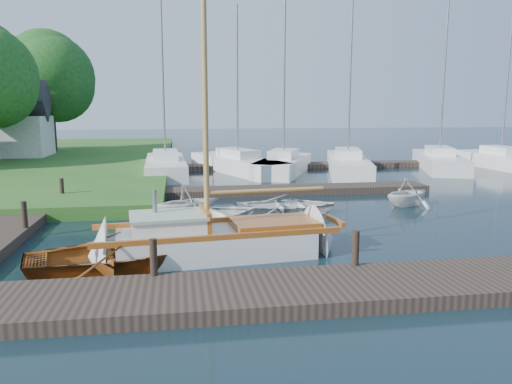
{
  "coord_description": "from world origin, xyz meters",
  "views": [
    {
      "loc": [
        -2.44,
        -15.45,
        3.83
      ],
      "look_at": [
        0.0,
        0.0,
        1.2
      ],
      "focal_mm": 35.0,
      "sensor_mm": 36.0,
      "label": 1
    }
  ],
  "objects": [
    {
      "name": "tender_c",
      "position": [
        1.45,
        2.05,
        0.39
      ],
      "size": [
        3.82,
        2.8,
        0.77
      ],
      "primitive_type": "imported",
      "rotation": [
        0.0,
        0.0,
        1.53
      ],
      "color": "white",
      "rests_on": "ground"
    },
    {
      "name": "marina_boat_2",
      "position": [
        3.81,
        13.58,
        0.57
      ],
      "size": [
        5.11,
        7.89,
        10.76
      ],
      "rotation": [
        0.0,
        0.0,
        1.15
      ],
      "color": "white",
      "rests_on": "ground"
    },
    {
      "name": "marina_boat_3",
      "position": [
        7.83,
        13.63,
        0.56
      ],
      "size": [
        4.79,
        10.24,
        11.07
      ],
      "rotation": [
        0.0,
        0.0,
        1.3
      ],
      "color": "white",
      "rests_on": "ground"
    },
    {
      "name": "near_dock",
      "position": [
        0.0,
        -6.0,
        0.15
      ],
      "size": [
        18.0,
        2.2,
        0.3
      ],
      "primitive_type": "cube",
      "color": "black",
      "rests_on": "ground"
    },
    {
      "name": "marina_boat_5",
      "position": [
        14.14,
        14.19,
        0.56
      ],
      "size": [
        5.13,
        9.36,
        10.72
      ],
      "rotation": [
        0.0,
        0.0,
        1.23
      ],
      "color": "white",
      "rests_on": "ground"
    },
    {
      "name": "sailboat",
      "position": [
        -1.36,
        -2.77,
        0.34
      ],
      "size": [
        7.32,
        2.71,
        9.83
      ],
      "rotation": [
        0.0,
        0.0,
        0.11
      ],
      "color": "white",
      "rests_on": "ground"
    },
    {
      "name": "mooring_post_1",
      "position": [
        -3.0,
        -5.0,
        0.7
      ],
      "size": [
        0.16,
        0.16,
        0.8
      ],
      "primitive_type": "cylinder",
      "color": "black",
      "rests_on": "near_dock"
    },
    {
      "name": "marina_boat_1",
      "position": [
        1.16,
        14.49,
        0.56
      ],
      "size": [
        5.39,
        9.43,
        9.78
      ],
      "rotation": [
        0.0,
        0.0,
        1.94
      ],
      "color": "white",
      "rests_on": "ground"
    },
    {
      "name": "pontoon",
      "position": [
        10.0,
        16.0,
        0.15
      ],
      "size": [
        30.0,
        1.6,
        0.3
      ],
      "primitive_type": "cube",
      "color": "black",
      "rests_on": "ground"
    },
    {
      "name": "mooring_post_2",
      "position": [
        1.5,
        -5.0,
        0.7
      ],
      "size": [
        0.16,
        0.16,
        0.8
      ],
      "primitive_type": "cylinder",
      "color": "black",
      "rests_on": "near_dock"
    },
    {
      "name": "ground",
      "position": [
        0.0,
        0.0,
        0.0
      ],
      "size": [
        160.0,
        160.0,
        0.0
      ],
      "primitive_type": "plane",
      "color": "black",
      "rests_on": "ground"
    },
    {
      "name": "far_dock",
      "position": [
        2.0,
        6.5,
        0.15
      ],
      "size": [
        14.0,
        1.6,
        0.3
      ],
      "primitive_type": "cube",
      "color": "black",
      "rests_on": "ground"
    },
    {
      "name": "mooring_post_4",
      "position": [
        -7.0,
        0.0,
        0.7
      ],
      "size": [
        0.16,
        0.16,
        0.8
      ],
      "primitive_type": "cylinder",
      "color": "black",
      "rests_on": "left_dock"
    },
    {
      "name": "marina_boat_6",
      "position": [
        18.33,
        13.95,
        0.57
      ],
      "size": [
        2.44,
        7.67,
        10.23
      ],
      "rotation": [
        0.0,
        0.0,
        1.6
      ],
      "color": "white",
      "rests_on": "ground"
    },
    {
      "name": "tender_a",
      "position": [
        -1.69,
        0.63,
        0.43
      ],
      "size": [
        4.94,
        4.27,
        0.86
      ],
      "primitive_type": "imported",
      "rotation": [
        0.0,
        0.0,
        1.94
      ],
      "color": "white",
      "rests_on": "ground"
    },
    {
      "name": "mooring_post_5",
      "position": [
        -7.0,
        5.0,
        0.7
      ],
      "size": [
        0.16,
        0.16,
        0.8
      ],
      "primitive_type": "cylinder",
      "color": "black",
      "rests_on": "left_dock"
    },
    {
      "name": "tender_b",
      "position": [
        -2.13,
        2.11,
        0.65
      ],
      "size": [
        3.14,
        2.98,
        1.3
      ],
      "primitive_type": "imported",
      "rotation": [
        0.0,
        0.0,
        2.02
      ],
      "color": "white",
      "rests_on": "ground"
    },
    {
      "name": "marina_boat_0",
      "position": [
        -3.15,
        14.08,
        0.57
      ],
      "size": [
        2.49,
        8.76,
        10.92
      ],
      "rotation": [
        0.0,
        0.0,
        1.6
      ],
      "color": "white",
      "rests_on": "ground"
    },
    {
      "name": "house_c",
      "position": [
        -14.0,
        22.0,
        2.58
      ],
      "size": [
        5.25,
        4.0,
        5.28
      ],
      "color": "beige",
      "rests_on": "shore"
    },
    {
      "name": "tree_7",
      "position": [
        -12.0,
        26.05,
        6.2
      ],
      "size": [
        6.83,
        6.83,
        9.38
      ],
      "color": "#332114",
      "rests_on": "shore"
    },
    {
      "name": "dinghy",
      "position": [
        -3.87,
        -3.43,
        0.45
      ],
      "size": [
        4.93,
        3.99,
        0.9
      ],
      "primitive_type": "imported",
      "rotation": [
        0.0,
        0.0,
        1.79
      ],
      "color": "brown",
      "rests_on": "ground"
    },
    {
      "name": "tender_d",
      "position": [
        6.56,
        2.87,
        0.62
      ],
      "size": [
        2.99,
        2.84,
        1.24
      ],
      "primitive_type": "imported",
      "rotation": [
        0.0,
        0.0,
        2.02
      ],
      "color": "white",
      "rests_on": "ground"
    },
    {
      "name": "left_dock",
      "position": [
        -8.0,
        2.0,
        0.15
      ],
      "size": [
        2.2,
        18.0,
        0.3
      ],
      "primitive_type": "cube",
      "color": "black",
      "rests_on": "ground"
    }
  ]
}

